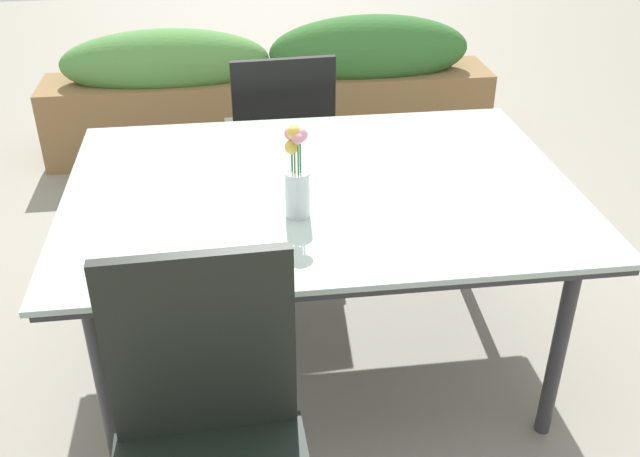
% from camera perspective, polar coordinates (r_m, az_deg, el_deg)
% --- Properties ---
extents(ground_plane, '(12.00, 12.00, 0.00)m').
position_cam_1_polar(ground_plane, '(2.78, -1.21, -9.53)').
color(ground_plane, gray).
extents(dining_table, '(1.62, 1.16, 0.73)m').
position_cam_1_polar(dining_table, '(2.37, 0.00, 2.40)').
color(dining_table, '#B2C6C1').
rests_on(dining_table, ground).
extents(chair_far_side, '(0.48, 0.48, 0.90)m').
position_cam_1_polar(chair_far_side, '(3.26, -3.13, 7.60)').
color(chair_far_side, black).
rests_on(chair_far_side, ground).
extents(chair_near_left, '(0.46, 0.46, 0.99)m').
position_cam_1_polar(chair_near_left, '(1.68, -8.71, -16.64)').
color(chair_near_left, black).
rests_on(chair_near_left, ground).
extents(flower_vase, '(0.07, 0.08, 0.29)m').
position_cam_1_polar(flower_vase, '(2.11, -1.84, 4.04)').
color(flower_vase, silver).
rests_on(flower_vase, dining_table).
extents(planter_box, '(2.55, 0.41, 0.77)m').
position_cam_1_polar(planter_box, '(4.26, -3.76, 10.79)').
color(planter_box, olive).
rests_on(planter_box, ground).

